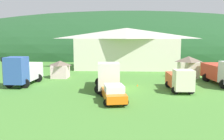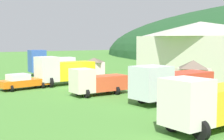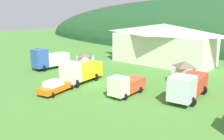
{
  "view_description": "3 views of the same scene",
  "coord_description": "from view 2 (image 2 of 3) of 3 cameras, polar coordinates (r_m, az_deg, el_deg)",
  "views": [
    {
      "loc": [
        0.61,
        -28.5,
        6.04
      ],
      "look_at": [
        -1.23,
        4.19,
        1.62
      ],
      "focal_mm": 39.71,
      "sensor_mm": 36.0,
      "label": 1
    },
    {
      "loc": [
        33.92,
        -15.58,
        5.34
      ],
      "look_at": [
        1.28,
        4.03,
        1.71
      ],
      "focal_mm": 53.16,
      "sensor_mm": 36.0,
      "label": 2
    },
    {
      "loc": [
        23.71,
        -23.51,
        9.98
      ],
      "look_at": [
        1.88,
        2.05,
        1.85
      ],
      "focal_mm": 39.23,
      "sensor_mm": 36.0,
      "label": 3
    }
  ],
  "objects": [
    {
      "name": "box_truck_blue",
      "position": [
        49.21,
        -10.79,
        1.23
      ],
      "size": [
        3.17,
        6.65,
        3.69
      ],
      "rotation": [
        0.0,
        0.0,
        -1.61
      ],
      "color": "#3356AD",
      "rests_on": "ground"
    },
    {
      "name": "ground_plane",
      "position": [
        37.71,
        -6.27,
        -2.72
      ],
      "size": [
        200.0,
        200.0,
        0.0
      ],
      "primitive_type": "plane",
      "color": "#477F33"
    },
    {
      "name": "traffic_light_west",
      "position": [
        51.05,
        -12.45,
        1.82
      ],
      "size": [
        0.2,
        0.32,
        3.57
      ],
      "color": "#4C4C51",
      "rests_on": "ground"
    },
    {
      "name": "heavy_rig_striped",
      "position": [
        20.09,
        16.24,
        -5.38
      ],
      "size": [
        3.54,
        6.82,
        3.18
      ],
      "rotation": [
        0.0,
        0.0,
        -1.48
      ],
      "color": "silver",
      "rests_on": "ground"
    },
    {
      "name": "light_truck_cream",
      "position": [
        31.22,
        -2.81,
        -2.04
      ],
      "size": [
        2.62,
        5.53,
        2.58
      ],
      "rotation": [
        0.0,
        0.0,
        -1.53
      ],
      "color": "beige",
      "rests_on": "ground"
    },
    {
      "name": "traffic_cone_mid_row",
      "position": [
        36.55,
        -2.77,
        -2.96
      ],
      "size": [
        0.36,
        0.36,
        0.46
      ],
      "primitive_type": "cone",
      "color": "orange",
      "rests_on": "ground"
    },
    {
      "name": "tow_truck_silver",
      "position": [
        28.11,
        9.86,
        -2.17
      ],
      "size": [
        3.77,
        8.12,
        3.16
      ],
      "rotation": [
        0.0,
        0.0,
        -1.46
      ],
      "color": "silver",
      "rests_on": "ground"
    },
    {
      "name": "service_pickup_orange",
      "position": [
        36.08,
        -15.12,
        -1.92
      ],
      "size": [
        2.91,
        5.43,
        1.66
      ],
      "rotation": [
        0.0,
        0.0,
        -1.38
      ],
      "color": "orange",
      "rests_on": "ground"
    },
    {
      "name": "play_shed_pink",
      "position": [
        48.78,
        -3.09,
        0.69
      ],
      "size": [
        2.52,
        2.55,
        2.53
      ],
      "color": "beige",
      "rests_on": "ground"
    },
    {
      "name": "flatbed_truck_yellow",
      "position": [
        38.41,
        -8.45,
        -0.03
      ],
      "size": [
        3.44,
        7.03,
        3.33
      ],
      "rotation": [
        0.0,
        0.0,
        -1.46
      ],
      "color": "silver",
      "rests_on": "ground"
    },
    {
      "name": "depot_building",
      "position": [
        47.69,
        14.88,
        3.6
      ],
      "size": [
        20.01,
        9.14,
        7.66
      ],
      "color": "silver",
      "rests_on": "ground"
    },
    {
      "name": "play_shed_cream",
      "position": [
        34.15,
        13.77,
        -0.93
      ],
      "size": [
        2.96,
        2.52,
        3.18
      ],
      "color": "beige",
      "rests_on": "ground"
    },
    {
      "name": "traffic_cone_near_pickup",
      "position": [
        40.15,
        -4.78,
        -2.21
      ],
      "size": [
        0.36,
        0.36,
        0.61
      ],
      "primitive_type": "cone",
      "color": "orange",
      "rests_on": "ground"
    }
  ]
}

